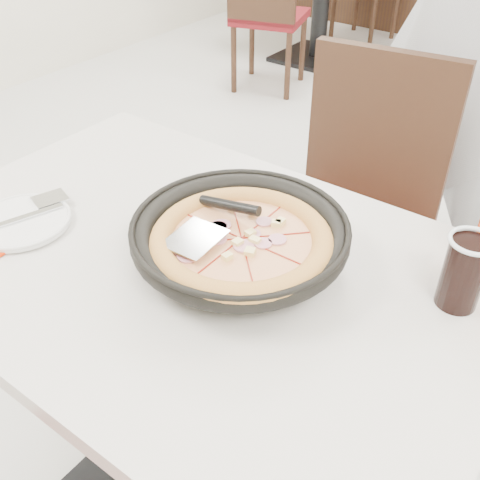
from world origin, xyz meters
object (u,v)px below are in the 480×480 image
Objects in this scene: pizza_pan at (240,243)px; cola_glass at (463,274)px; main_table at (198,380)px; side_plate at (21,222)px; chair_far at (347,232)px; pizza at (241,248)px; bg_table_left at (321,7)px; diner_person at (469,21)px; bg_chair_left_near at (270,13)px.

pizza_pan is 2.74× the size of cola_glass.
main_table is 0.53m from side_plate.
cola_glass is (0.41, -0.44, 0.34)m from chair_far.
pizza reaches higher than pizza_pan.
main_table is 0.62m from chair_far.
bg_table_left is at bearing 115.07° from main_table.
diner_person is (-0.02, 1.19, 0.13)m from pizza.
bg_chair_left_near is at bearing 122.62° from pizza_pan.
chair_far is at bearing 95.55° from pizza.
cola_glass is at bearing 111.13° from diner_person.
cola_glass is at bearing -66.65° from bg_chair_left_near.
pizza is (0.06, -0.60, 0.34)m from chair_far.
bg_chair_left_near is (-1.50, 1.83, 0.00)m from chair_far.
diner_person reaches higher than bg_table_left.
chair_far is 3.29× the size of pizza.
main_table is 1.34m from diner_person.
chair_far is 0.76m from diner_person.
diner_person is at bearing -101.20° from chair_far.
pizza is at bearing 17.65° from side_plate.
diner_person is (0.10, 1.21, 0.57)m from main_table.
pizza is 0.49m from side_plate.
side_plate reaches higher than bg_table_left.
side_plate is 0.11× the size of diner_person.
diner_person is at bearing 89.54° from pizza_pan.
pizza_pan reaches higher than side_plate.
chair_far is 4.73× the size of side_plate.
chair_far is 7.31× the size of cola_glass.
chair_far reaches higher than pizza.
bg_table_left is (-1.51, 2.50, -0.10)m from chair_far.
main_table is at bearing 77.61° from chair_far.
bg_chair_left_near is at bearing 120.62° from main_table.
pizza_pan is at bearing 25.69° from main_table.
diner_person is (0.01, 1.16, 0.15)m from pizza_pan.
main_table is at bearing -154.31° from pizza_pan.
cola_glass is at bearing 20.69° from side_plate.
side_plate is at bearing -158.10° from pizza_pan.
pizza reaches higher than main_table.
side_plate is 1.42m from diner_person.
bg_chair_left_near is at bearing -36.88° from diner_person.
pizza is 0.24× the size of bg_table_left.
chair_far is at bearing -67.37° from bg_chair_left_near.
pizza_pan is at bearing 86.26° from chair_far.
main_table is 1.26× the size of chair_far.
cola_glass is at bearing 24.53° from pizza.
bg_chair_left_near is (-1.54, 1.23, -0.47)m from diner_person.
pizza_pan is at bearing -63.26° from bg_table_left.
cola_glass is at bearing 20.54° from main_table.
chair_far is 0.65m from pizza_pan.
side_plate is 0.87m from cola_glass.
main_table is 4.15× the size of pizza.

